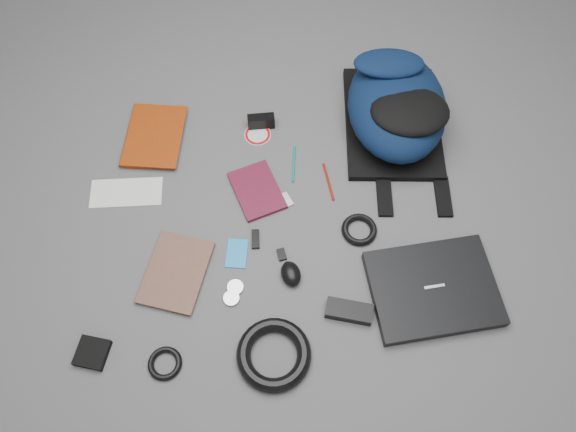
{
  "coord_description": "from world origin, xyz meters",
  "views": [
    {
      "loc": [
        -0.13,
        -0.8,
        1.55
      ],
      "look_at": [
        0.0,
        0.0,
        0.02
      ],
      "focal_mm": 35.0,
      "sensor_mm": 36.0,
      "label": 1
    }
  ],
  "objects": [
    {
      "name": "pouch",
      "position": [
        -0.6,
        -0.33,
        0.01
      ],
      "size": [
        0.11,
        0.11,
        0.02
      ],
      "primitive_type": "cube",
      "rotation": [
        0.0,
        0.0,
        -0.36
      ],
      "color": "black",
      "rests_on": "ground"
    },
    {
      "name": "ground",
      "position": [
        0.0,
        0.0,
        0.0
      ],
      "size": [
        4.0,
        4.0,
        0.0
      ],
      "primitive_type": "plane",
      "color": "#4F4F51",
      "rests_on": "ground"
    },
    {
      "name": "comic_book",
      "position": [
        -0.44,
        -0.1,
        0.01
      ],
      "size": [
        0.25,
        0.28,
        0.02
      ],
      "primitive_type": "imported",
      "rotation": [
        0.0,
        0.0,
        -0.39
      ],
      "color": "#BC640D",
      "rests_on": "ground"
    },
    {
      "name": "usb_silver",
      "position": [
        0.01,
        0.07,
        0.01
      ],
      "size": [
        0.04,
        0.05,
        0.01
      ],
      "primitive_type": "cube",
      "rotation": [
        0.0,
        0.0,
        0.33
      ],
      "color": "silver",
      "rests_on": "ground"
    },
    {
      "name": "compact_camera",
      "position": [
        -0.03,
        0.37,
        0.03
      ],
      "size": [
        0.09,
        0.04,
        0.05
      ],
      "primitive_type": "cube",
      "rotation": [
        0.0,
        0.0,
        -0.05
      ],
      "color": "black",
      "rests_on": "ground"
    },
    {
      "name": "pen_teal",
      "position": [
        0.05,
        0.2,
        0.0
      ],
      "size": [
        0.04,
        0.13,
        0.01
      ],
      "primitive_type": "cylinder",
      "rotation": [
        1.57,
        0.0,
        -0.21
      ],
      "color": "#0D777C",
      "rests_on": "ground"
    },
    {
      "name": "envelope",
      "position": [
        -0.5,
        0.17,
        0.0
      ],
      "size": [
        0.24,
        0.13,
        0.0
      ],
      "primitive_type": "cube",
      "rotation": [
        0.0,
        0.0,
        -0.1
      ],
      "color": "silver",
      "rests_on": "ground"
    },
    {
      "name": "laptop",
      "position": [
        0.38,
        -0.3,
        0.02
      ],
      "size": [
        0.36,
        0.28,
        0.04
      ],
      "primitive_type": "cube",
      "rotation": [
        0.0,
        0.0,
        0.01
      ],
      "color": "black",
      "rests_on": "ground"
    },
    {
      "name": "usb_black",
      "position": [
        -0.11,
        -0.06,
        0.01
      ],
      "size": [
        0.03,
        0.06,
        0.01
      ],
      "primitive_type": "cube",
      "rotation": [
        0.0,
        0.0,
        -0.11
      ],
      "color": "black",
      "rests_on": "ground"
    },
    {
      "name": "sticker_disc",
      "position": [
        -0.05,
        0.33,
        0.0
      ],
      "size": [
        0.11,
        0.11,
        0.0
      ],
      "primitive_type": "cylinder",
      "rotation": [
        0.0,
        0.0,
        -0.25
      ],
      "color": "silver",
      "rests_on": "ground"
    },
    {
      "name": "dvd_case",
      "position": [
        -0.08,
        0.11,
        0.01
      ],
      "size": [
        0.18,
        0.22,
        0.01
      ],
      "primitive_type": "cube",
      "rotation": [
        0.0,
        0.0,
        0.25
      ],
      "color": "#450D1D",
      "rests_on": "ground"
    },
    {
      "name": "textbook_red",
      "position": [
        -0.49,
        0.39,
        0.01
      ],
      "size": [
        0.24,
        0.29,
        0.03
      ],
      "primitive_type": "imported",
      "rotation": [
        0.0,
        0.0,
        -0.23
      ],
      "color": "maroon",
      "rests_on": "ground"
    },
    {
      "name": "pen_red",
      "position": [
        0.15,
        0.11,
        0.0
      ],
      "size": [
        0.01,
        0.14,
        0.01
      ],
      "primitive_type": "cylinder",
      "rotation": [
        1.57,
        0.0,
        0.05
      ],
      "color": "maroon",
      "rests_on": "ground"
    },
    {
      "name": "headphone_left",
      "position": [
        -0.19,
        -0.2,
        0.01
      ],
      "size": [
        0.06,
        0.06,
        0.01
      ],
      "primitive_type": "cylinder",
      "rotation": [
        0.0,
        0.0,
        0.24
      ],
      "color": "#AEAFB1",
      "rests_on": "ground"
    },
    {
      "name": "earbud_coil",
      "position": [
        -0.4,
        -0.39,
        0.01
      ],
      "size": [
        0.11,
        0.11,
        0.02
      ],
      "primitive_type": "torus",
      "rotation": [
        0.0,
        0.0,
        -0.12
      ],
      "color": "black",
      "rests_on": "ground"
    },
    {
      "name": "headphone_right",
      "position": [
        -0.2,
        -0.23,
        0.01
      ],
      "size": [
        0.06,
        0.06,
        0.01
      ],
      "primitive_type": "cylinder",
      "rotation": [
        0.0,
        0.0,
        -0.24
      ],
      "color": "#B2B2B4",
      "rests_on": "ground"
    },
    {
      "name": "backpack",
      "position": [
        0.41,
        0.3,
        0.1
      ],
      "size": [
        0.42,
        0.54,
        0.21
      ],
      "primitive_type": null,
      "rotation": [
        0.0,
        0.0,
        -0.16
      ],
      "color": "black",
      "rests_on": "ground"
    },
    {
      "name": "power_cord_coil",
      "position": [
        -0.1,
        -0.42,
        0.02
      ],
      "size": [
        0.25,
        0.25,
        0.04
      ],
      "primitive_type": "torus",
      "rotation": [
        0.0,
        0.0,
        -0.27
      ],
      "color": "black",
      "rests_on": "ground"
    },
    {
      "name": "id_badge",
      "position": [
        -0.17,
        -0.09,
        0.0
      ],
      "size": [
        0.08,
        0.11,
        0.0
      ],
      "primitive_type": "cube",
      "rotation": [
        0.0,
        0.0,
        -0.23
      ],
      "color": "#1B86CB",
      "rests_on": "ground"
    },
    {
      "name": "key_fob",
      "position": [
        -0.04,
        -0.12,
        0.01
      ],
      "size": [
        0.03,
        0.04,
        0.01
      ],
      "primitive_type": "cube",
      "rotation": [
        0.0,
        0.0,
        0.09
      ],
      "color": "black",
      "rests_on": "ground"
    },
    {
      "name": "power_brick",
      "position": [
        0.12,
        -0.33,
        0.02
      ],
      "size": [
        0.14,
        0.1,
        0.03
      ],
      "primitive_type": "cube",
      "rotation": [
        0.0,
        0.0,
        -0.35
      ],
      "color": "black",
      "rests_on": "ground"
    },
    {
      "name": "cable_coil",
      "position": [
        0.21,
        -0.08,
        0.01
      ],
      "size": [
        0.14,
        0.14,
        0.02
      ],
      "primitive_type": "torus",
      "rotation": [
        0.0,
        0.0,
        -0.31
      ],
      "color": "black",
      "rests_on": "ground"
    },
    {
      "name": "mouse",
      "position": [
        -0.02,
        -0.19,
        0.02
      ],
      "size": [
        0.07,
        0.09,
        0.04
      ],
      "primitive_type": "ellipsoid",
      "rotation": [
        0.0,
        0.0,
        0.14
      ],
      "color": "black",
      "rests_on": "ground"
    }
  ]
}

